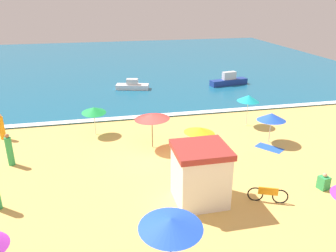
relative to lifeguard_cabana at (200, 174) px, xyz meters
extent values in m
plane|color=#EDBC60|center=(-1.16, 5.28, -1.38)|extent=(60.00, 60.00, 0.00)
cube|color=#196084|center=(-1.16, 33.28, -1.33)|extent=(60.00, 44.00, 0.10)
cube|color=white|center=(-1.16, 11.58, -1.27)|extent=(57.00, 0.70, 0.01)
cube|color=white|center=(0.00, 0.00, -0.15)|extent=(2.23, 2.14, 2.45)
cube|color=#A5332D|center=(0.00, 0.00, 1.21)|extent=(2.38, 2.28, 0.26)
cylinder|color=#4C3823|center=(-2.24, -3.89, -0.31)|extent=(0.05, 0.05, 2.14)
cone|color=blue|center=(-2.24, -3.89, 0.63)|extent=(2.71, 2.71, 0.43)
cylinder|color=#4C3823|center=(-1.10, 6.18, -0.32)|extent=(0.05, 0.05, 2.12)
cone|color=red|center=(-1.10, 6.18, 0.64)|extent=(2.76, 2.75, 0.40)
cylinder|color=silver|center=(6.32, 5.33, -0.43)|extent=(0.05, 0.05, 1.90)
cone|color=blue|center=(6.32, 5.33, 0.34)|extent=(1.99, 2.01, 0.55)
cylinder|color=silver|center=(-4.50, 9.02, -0.44)|extent=(0.05, 0.05, 1.87)
cone|color=green|center=(-4.50, 9.02, 0.35)|extent=(1.84, 1.86, 0.50)
cylinder|color=silver|center=(6.18, 8.42, -0.28)|extent=(0.05, 0.05, 2.19)
cone|color=#19B7C6|center=(6.18, 8.42, 0.64)|extent=(1.93, 1.92, 0.51)
cylinder|color=#4C3823|center=(1.27, 4.20, -0.47)|extent=(0.05, 0.05, 1.81)
cone|color=yellow|center=(1.27, 4.20, 0.33)|extent=(2.12, 2.11, 0.41)
torus|color=black|center=(3.51, -0.99, -1.05)|extent=(0.69, 0.33, 0.72)
torus|color=black|center=(2.50, -0.56, -1.05)|extent=(0.69, 0.33, 0.72)
cube|color=orange|center=(3.01, -0.77, -0.83)|extent=(0.83, 0.40, 0.36)
cylinder|color=green|center=(-9.15, 5.57, -0.56)|extent=(0.42, 0.42, 1.64)
sphere|color=#9E6B47|center=(-9.15, 5.57, 0.37)|extent=(0.24, 0.24, 0.24)
cube|color=green|center=(6.19, -0.34, -1.05)|extent=(0.54, 0.54, 0.66)
sphere|color=#DBA884|center=(6.19, -0.34, -0.62)|extent=(0.21, 0.21, 0.21)
cylinder|color=orange|center=(-10.43, 9.55, -0.62)|extent=(0.49, 0.49, 1.52)
cube|color=blue|center=(5.92, 4.47, -1.37)|extent=(1.64, 1.81, 0.01)
cube|color=white|center=(-0.72, 19.66, -1.04)|extent=(3.33, 1.83, 0.47)
cube|color=silver|center=(-0.72, 19.66, -0.53)|extent=(1.23, 0.89, 0.55)
cube|color=navy|center=(9.14, 19.17, -0.99)|extent=(4.09, 1.61, 0.58)
cube|color=silver|center=(9.14, 19.17, -0.31)|extent=(1.47, 0.79, 0.78)
camera|label=1|loc=(-4.27, -12.65, 7.54)|focal=36.17mm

